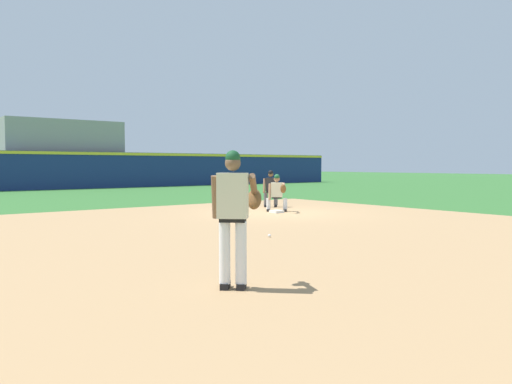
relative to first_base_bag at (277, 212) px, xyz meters
The scene contains 9 objects.
ground_plane 0.04m from the first_base_bag, ahead, with size 160.00×160.00×0.00m, color #336B2D.
infield_dirt_patch 5.37m from the first_base_bag, 133.12° to the right, with size 18.00×18.00×0.01m, color tan.
first_base_bag is the anchor object (origin of this frame).
baseball 5.89m from the first_base_bag, 131.62° to the right, with size 0.07×0.07×0.07m, color white.
pitcher 10.76m from the first_base_bag, 133.03° to the right, with size 0.85×0.55×1.86m.
first_baseman 0.80m from the first_base_bag, 47.22° to the left, with size 0.72×1.09×1.34m.
umpire 2.52m from the first_base_bag, 55.67° to the left, with size 0.68×0.66×1.46m.
outfield_wall 22.04m from the first_base_bag, 90.00° to the left, with size 48.00×0.54×2.60m.
stadium_seating_block 25.02m from the first_base_bag, 90.00° to the left, with size 8.25×4.20×4.90m.
Camera 1 is at (-11.12, -13.25, 1.66)m, focal length 35.00 mm.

